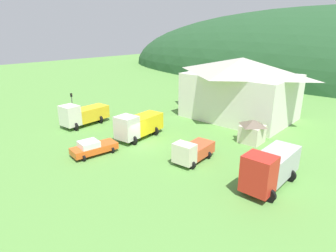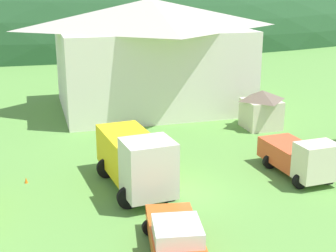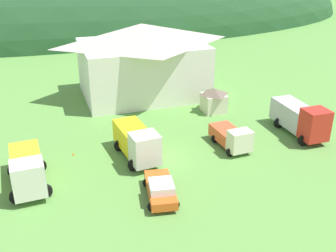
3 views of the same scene
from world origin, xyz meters
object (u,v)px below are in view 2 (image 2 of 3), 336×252
traffic_cone_near_pickup (26,183)px  traffic_cone_mid_row (134,167)px  flatbed_truck_yellow (136,158)px  depot_building (151,53)px  light_truck_cream (300,157)px  play_shed_cream (261,109)px  service_pickup_orange (176,237)px

traffic_cone_near_pickup → traffic_cone_mid_row: (6.08, 0.64, 0.00)m
flatbed_truck_yellow → traffic_cone_near_pickup: size_ratio=10.65×
depot_building → flatbed_truck_yellow: bearing=-106.8°
light_truck_cream → traffic_cone_mid_row: light_truck_cream is taller
flatbed_truck_yellow → traffic_cone_mid_row: flatbed_truck_yellow is taller
traffic_cone_near_pickup → traffic_cone_mid_row: traffic_cone_near_pickup is taller
depot_building → light_truck_cream: depot_building is taller
depot_building → flatbed_truck_yellow: size_ratio=2.33×
traffic_cone_mid_row → traffic_cone_near_pickup: bearing=-174.0°
traffic_cone_mid_row → light_truck_cream: bearing=-24.3°
depot_building → play_shed_cream: (6.28, -8.19, -3.22)m
light_truck_cream → traffic_cone_mid_row: bearing=-118.1°
service_pickup_orange → traffic_cone_near_pickup: (-5.68, 9.08, -0.83)m
light_truck_cream → traffic_cone_near_pickup: size_ratio=7.87×
service_pickup_orange → traffic_cone_near_pickup: 10.74m
depot_building → traffic_cone_mid_row: bearing=-108.3°
play_shed_cream → flatbed_truck_yellow: (-11.21, -8.13, 0.25)m
flatbed_truck_yellow → depot_building: bearing=157.5°
light_truck_cream → traffic_cone_near_pickup: 15.05m
play_shed_cream → service_pickup_orange: size_ratio=0.55×
play_shed_cream → traffic_cone_near_pickup: (-16.76, -5.74, -1.47)m
depot_building → traffic_cone_near_pickup: (-10.47, -13.94, -4.68)m
traffic_cone_near_pickup → service_pickup_orange: bearing=-58.0°
service_pickup_orange → flatbed_truck_yellow: bearing=-169.8°
light_truck_cream → service_pickup_orange: 10.71m
play_shed_cream → traffic_cone_near_pickup: bearing=-161.1°
service_pickup_orange → traffic_cone_near_pickup: size_ratio=7.92×
traffic_cone_near_pickup → traffic_cone_mid_row: size_ratio=1.43×
depot_building → traffic_cone_near_pickup: size_ratio=24.81×
play_shed_cream → service_pickup_orange: 18.52m
light_truck_cream → service_pickup_orange: bearing=-60.7°
depot_building → play_shed_cream: bearing=-52.5°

